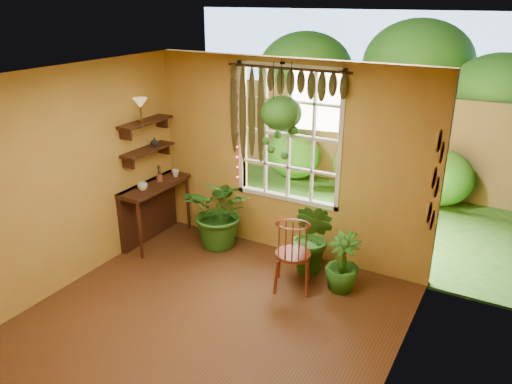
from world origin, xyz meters
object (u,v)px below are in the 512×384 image
Objects in this scene: hanging_basket at (281,118)px; potted_plant_mid at (313,238)px; counter_ledge at (151,205)px; windsor_chair at (293,264)px; potted_plant_left at (221,212)px.

potted_plant_mid is at bearing -9.46° from hanging_basket.
windsor_chair reaches higher than counter_ledge.
counter_ledge is 1.01× the size of windsor_chair.
counter_ledge is at bearing 154.00° from windsor_chair.
potted_plant_mid is (1.46, -0.08, -0.03)m from potted_plant_left.
potted_plant_left is 0.92× the size of hanging_basket.
windsor_chair is 1.15× the size of potted_plant_mid.
counter_ledge is 1.08m from potted_plant_left.
hanging_basket reaches higher than potted_plant_left.
windsor_chair reaches higher than potted_plant_left.
potted_plant_left is at bearing 176.98° from potted_plant_mid.
counter_ledge is 2.51m from potted_plant_mid.
potted_plant_left reaches higher than potted_plant_mid.
potted_plant_mid is at bearing 5.18° from counter_ledge.
potted_plant_left is 1.46m from potted_plant_mid.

